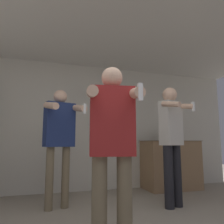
% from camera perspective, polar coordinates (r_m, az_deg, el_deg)
% --- Properties ---
extents(wall_back, '(7.00, 0.06, 2.55)m').
position_cam_1_polar(wall_back, '(4.49, -8.66, -3.65)').
color(wall_back, beige).
rests_on(wall_back, ground_plane).
extents(ceiling_slab, '(7.00, 3.58, 0.05)m').
position_cam_1_polar(ceiling_slab, '(3.37, -3.95, 21.12)').
color(ceiling_slab, silver).
rests_on(ceiling_slab, wall_back).
extents(counter, '(1.14, 0.66, 0.98)m').
position_cam_1_polar(counter, '(4.82, 15.03, -13.11)').
color(counter, '#997551').
rests_on(counter, ground_plane).
extents(bottle_green_wine, '(0.08, 0.08, 0.32)m').
position_cam_1_polar(bottle_green_wine, '(4.91, 16.08, -5.82)').
color(bottle_green_wine, silver).
rests_on(bottle_green_wine, counter).
extents(bottle_clear_vodka, '(0.09, 0.09, 0.31)m').
position_cam_1_polar(bottle_clear_vodka, '(4.75, 13.11, -5.86)').
color(bottle_clear_vodka, '#194723').
rests_on(bottle_clear_vodka, counter).
extents(bottle_amber_bourbon, '(0.10, 0.10, 0.24)m').
position_cam_1_polar(bottle_amber_bourbon, '(5.00, 17.66, -6.12)').
color(bottle_amber_bourbon, '#194723').
rests_on(bottle_amber_bourbon, counter).
extents(person_woman_foreground, '(0.51, 0.48, 1.62)m').
position_cam_1_polar(person_woman_foreground, '(1.93, 0.05, -7.88)').
color(person_woman_foreground, '#75664C').
rests_on(person_woman_foreground, ground_plane).
extents(person_man_side, '(0.47, 0.50, 1.79)m').
position_cam_1_polar(person_man_side, '(3.46, 15.33, -6.52)').
color(person_man_side, black).
rests_on(person_man_side, ground_plane).
extents(person_spectator_back, '(0.61, 0.63, 1.74)m').
position_cam_1_polar(person_spectator_back, '(3.35, -13.54, -5.31)').
color(person_spectator_back, '#75664C').
rests_on(person_spectator_back, ground_plane).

